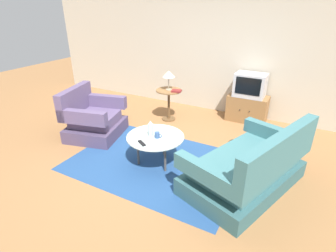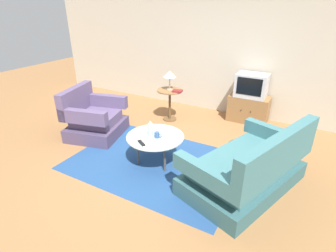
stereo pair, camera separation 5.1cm
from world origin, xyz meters
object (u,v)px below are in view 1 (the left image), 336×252
object	(u,v)px
tv_remote_silver	(174,141)
television	(250,85)
mug	(157,135)
tv_stand	(247,108)
side_table	(169,98)
book	(176,91)
tv_remote_dark	(142,143)
coffee_table	(155,138)
armchair	(93,120)
couch	(249,169)
vase	(151,129)
table_lamp	(169,74)

from	to	relation	value
tv_remote_silver	television	bearing A→B (deg)	20.04
mug	tv_stand	bearing A→B (deg)	71.26
side_table	book	world-z (taller)	book
tv_stand	book	size ratio (longest dim) A/B	3.65
tv_remote_silver	tv_remote_dark	bearing A→B (deg)	158.43
tv_stand	tv_remote_silver	size ratio (longest dim) A/B	5.19
coffee_table	television	world-z (taller)	television
armchair	tv_remote_silver	bearing A→B (deg)	66.41
side_table	book	xyz separation A→B (m)	(0.19, -0.04, 0.20)
side_table	television	xyz separation A→B (m)	(1.47, 0.73, 0.30)
tv_stand	television	distance (m)	0.51
side_table	book	bearing A→B (deg)	-10.35
book	couch	bearing A→B (deg)	-51.86
mug	tv_remote_dark	distance (m)	0.29
side_table	tv_stand	xyz separation A→B (m)	(1.47, 0.74, -0.20)
television	book	bearing A→B (deg)	-149.12
vase	book	size ratio (longest dim) A/B	1.12
couch	mug	size ratio (longest dim) A/B	15.41
armchair	coffee_table	size ratio (longest dim) A/B	1.34
couch	side_table	xyz separation A→B (m)	(-2.01, 1.51, 0.18)
book	table_lamp	bearing A→B (deg)	157.65
coffee_table	tv_remote_dark	world-z (taller)	tv_remote_dark
television	mug	world-z (taller)	television
table_lamp	tv_remote_dark	world-z (taller)	table_lamp
armchair	tv_remote_silver	world-z (taller)	armchair
tv_remote_dark	tv_remote_silver	bearing A→B (deg)	-112.38
book	tv_remote_silver	bearing A→B (deg)	-77.16
table_lamp	mug	xyz separation A→B (m)	(0.67, -1.60, -0.47)
television	mug	distance (m)	2.48
couch	tv_stand	xyz separation A→B (m)	(-0.54, 2.25, -0.02)
side_table	tv_remote_dark	size ratio (longest dim) A/B	3.83
tv_stand	vase	xyz separation A→B (m)	(-0.91, -2.34, 0.31)
mug	vase	bearing A→B (deg)	176.22
tv_stand	mug	distance (m)	2.49
tv_stand	vase	bearing A→B (deg)	-111.34
coffee_table	mug	bearing A→B (deg)	-27.02
tv_stand	book	xyz separation A→B (m)	(-1.27, -0.78, 0.40)
tv_remote_dark	table_lamp	bearing A→B (deg)	-41.16
coffee_table	armchair	bearing A→B (deg)	169.68
television	side_table	bearing A→B (deg)	-153.67
tv_remote_silver	book	world-z (taller)	book
tv_remote_dark	vase	bearing A→B (deg)	-54.12
armchair	tv_remote_dark	distance (m)	1.59
television	mug	bearing A→B (deg)	-108.86
coffee_table	television	size ratio (longest dim) A/B	1.44
tv_remote_silver	couch	bearing A→B (deg)	-52.35
armchair	table_lamp	xyz separation A→B (m)	(0.90, 1.30, 0.67)
table_lamp	vase	size ratio (longest dim) A/B	1.62
armchair	tv_stand	bearing A→B (deg)	116.40
vase	table_lamp	bearing A→B (deg)	109.09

